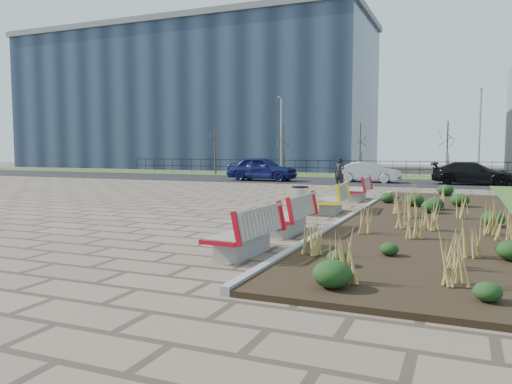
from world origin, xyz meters
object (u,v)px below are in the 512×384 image
at_px(car_blue, 262,169).
at_px(lamp_west, 281,137).
at_px(lamp_east, 480,135).
at_px(bench_c, 331,198).
at_px(litter_bin, 300,201).
at_px(car_black, 473,173).
at_px(bench_b, 288,214).
at_px(bench_a, 243,231).
at_px(bench_d, 357,188).
at_px(car_silver, 369,172).
at_px(pedestrian, 339,173).

bearing_deg(car_blue, lamp_west, 7.52).
xyz_separation_m(lamp_west, lamp_east, (14.00, 0.00, 0.00)).
distance_m(bench_c, lamp_west, 22.10).
bearing_deg(car_blue, bench_c, -149.09).
bearing_deg(litter_bin, car_black, 72.10).
height_order(car_blue, lamp_west, lamp_west).
distance_m(car_blue, car_black, 13.06).
distance_m(bench_b, bench_c, 4.46).
relative_size(bench_a, lamp_east, 0.35).
height_order(bench_c, car_blue, car_blue).
bearing_deg(bench_d, litter_bin, -101.05).
xyz_separation_m(car_black, lamp_west, (-13.61, 4.12, 2.34)).
distance_m(bench_d, car_black, 12.32).
distance_m(bench_d, car_silver, 11.41).
distance_m(bench_a, bench_c, 7.26).
relative_size(car_blue, lamp_east, 0.78).
height_order(car_silver, lamp_east, lamp_east).
bearing_deg(car_blue, car_black, -83.23).
relative_size(litter_bin, lamp_east, 0.15).
height_order(pedestrian, car_silver, pedestrian).
height_order(bench_c, car_silver, car_silver).
xyz_separation_m(pedestrian, lamp_west, (-6.79, 9.38, 2.19)).
bearing_deg(pedestrian, bench_a, -65.68).
relative_size(bench_c, car_silver, 0.54).
bearing_deg(bench_b, lamp_west, 110.14).
bearing_deg(car_black, bench_d, 160.27).
xyz_separation_m(bench_d, lamp_west, (-9.00, 15.55, 2.54)).
distance_m(car_blue, car_silver, 7.00).
bearing_deg(litter_bin, bench_d, 81.38).
bearing_deg(bench_a, bench_d, 93.61).
bearing_deg(bench_b, litter_bin, 102.69).
height_order(bench_d, car_blue, car_blue).
relative_size(bench_c, car_black, 0.45).
height_order(litter_bin, car_silver, car_silver).
xyz_separation_m(bench_c, lamp_west, (-9.00, 20.03, 2.54)).
height_order(car_silver, car_black, car_black).
distance_m(bench_a, pedestrian, 18.05).
relative_size(bench_b, bench_c, 1.00).
bearing_deg(car_black, car_silver, 93.28).
bearing_deg(bench_d, lamp_east, 69.74).
distance_m(bench_c, bench_d, 4.48).
distance_m(litter_bin, car_black, 17.63).
bearing_deg(lamp_east, bench_a, -100.38).
xyz_separation_m(car_silver, lamp_west, (-7.51, 4.23, 2.38)).
bearing_deg(bench_a, litter_bin, 100.84).
bearing_deg(lamp_east, bench_b, -101.54).
bearing_deg(car_blue, pedestrian, -121.60).
relative_size(bench_b, car_black, 0.45).
bearing_deg(litter_bin, lamp_west, 111.40).
height_order(bench_c, pedestrian, pedestrian).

